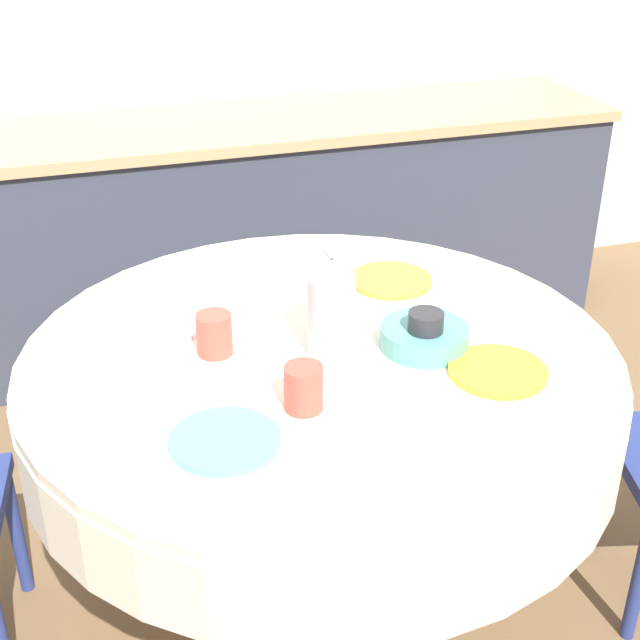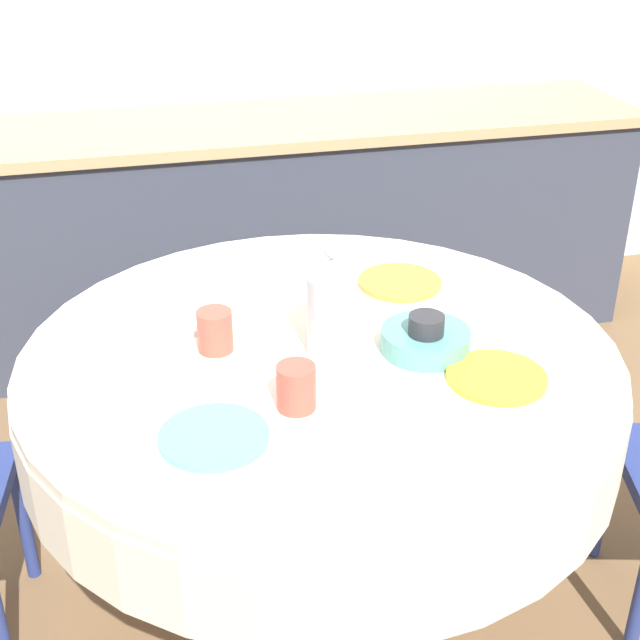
# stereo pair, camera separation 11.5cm
# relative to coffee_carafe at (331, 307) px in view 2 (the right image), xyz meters

# --- Properties ---
(ground_plane) EXTENTS (12.00, 12.00, 0.00)m
(ground_plane) POSITION_rel_coffee_carafe_xyz_m (-0.02, 0.01, -0.89)
(ground_plane) COLOR brown
(kitchen_counter) EXTENTS (3.24, 0.64, 0.90)m
(kitchen_counter) POSITION_rel_coffee_carafe_xyz_m (-0.02, 1.54, -0.44)
(kitchen_counter) COLOR #383D4C
(kitchen_counter) RESTS_ON ground_plane
(dining_table) EXTENTS (1.40, 1.40, 0.78)m
(dining_table) POSITION_rel_coffee_carafe_xyz_m (-0.02, 0.01, -0.24)
(dining_table) COLOR tan
(dining_table) RESTS_ON ground_plane
(plate_near_left) EXTENTS (0.22, 0.22, 0.01)m
(plate_near_left) POSITION_rel_coffee_carafe_xyz_m (-0.31, -0.28, -0.11)
(plate_near_left) COLOR #60BCB7
(plate_near_left) RESTS_ON dining_table
(cup_near_left) EXTENTS (0.08, 0.08, 0.10)m
(cup_near_left) POSITION_rel_coffee_carafe_xyz_m (-0.13, -0.21, -0.07)
(cup_near_left) COLOR #CC4C3D
(cup_near_left) RESTS_ON dining_table
(plate_near_right) EXTENTS (0.22, 0.22, 0.01)m
(plate_near_right) POSITION_rel_coffee_carafe_xyz_m (0.32, -0.21, -0.11)
(plate_near_right) COLOR yellow
(plate_near_right) RESTS_ON dining_table
(cup_near_right) EXTENTS (0.08, 0.08, 0.10)m
(cup_near_right) POSITION_rel_coffee_carafe_xyz_m (0.21, -0.06, -0.07)
(cup_near_right) COLOR #28282D
(cup_near_right) RESTS_ON dining_table
(plate_far_left) EXTENTS (0.22, 0.22, 0.01)m
(plate_far_left) POSITION_rel_coffee_carafe_xyz_m (-0.37, 0.23, -0.11)
(plate_far_left) COLOR white
(plate_far_left) RESTS_ON dining_table
(cup_far_left) EXTENTS (0.08, 0.08, 0.10)m
(cup_far_left) POSITION_rel_coffee_carafe_xyz_m (-0.26, 0.07, -0.07)
(cup_far_left) COLOR #CC4C3D
(cup_far_left) RESTS_ON dining_table
(plate_far_right) EXTENTS (0.22, 0.22, 0.01)m
(plate_far_right) POSITION_rel_coffee_carafe_xyz_m (0.27, 0.30, -0.11)
(plate_far_right) COLOR orange
(plate_far_right) RESTS_ON dining_table
(cup_far_right) EXTENTS (0.08, 0.08, 0.10)m
(cup_far_right) POSITION_rel_coffee_carafe_xyz_m (0.08, 0.23, -0.07)
(cup_far_right) COLOR white
(cup_far_right) RESTS_ON dining_table
(coffee_carafe) EXTENTS (0.11, 0.11, 0.27)m
(coffee_carafe) POSITION_rel_coffee_carafe_xyz_m (0.00, 0.00, 0.00)
(coffee_carafe) COLOR #B2B2B7
(coffee_carafe) RESTS_ON dining_table
(fruit_bowl) EXTENTS (0.21, 0.21, 0.05)m
(fruit_bowl) POSITION_rel_coffee_carafe_xyz_m (0.21, -0.05, -0.09)
(fruit_bowl) COLOR #569993
(fruit_bowl) RESTS_ON dining_table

